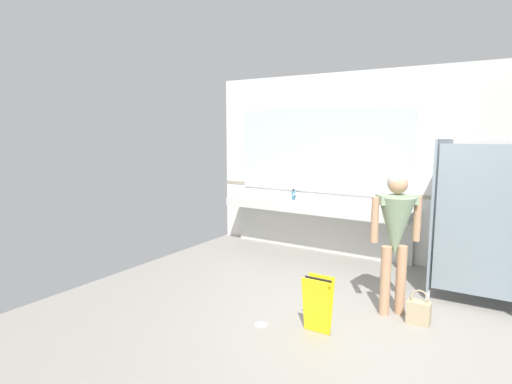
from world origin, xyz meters
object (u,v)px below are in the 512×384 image
paper_cup (290,199)px  wet_floor_sign (318,304)px  soap_dispenser (293,195)px  person_standing (396,227)px  handbag (419,312)px

paper_cup → wet_floor_sign: (1.60, -2.43, -0.59)m
paper_cup → wet_floor_sign: bearing=-56.6°
soap_dispenser → wet_floor_sign: (1.64, -2.65, -0.63)m
person_standing → wet_floor_sign: (-0.53, -0.83, -0.69)m
person_standing → soap_dispenser: 2.83m
soap_dispenser → wet_floor_sign: soap_dispenser is taller
person_standing → paper_cup: bearing=143.1°
wet_floor_sign → soap_dispenser: bearing=121.7°
person_standing → soap_dispenser: bearing=140.0°
person_standing → handbag: bearing=-16.8°
person_standing → handbag: size_ratio=4.26×
paper_cup → person_standing: bearing=-36.9°
handbag → wet_floor_sign: wet_floor_sign is taller
paper_cup → handbag: bearing=-34.8°
soap_dispenser → wet_floor_sign: size_ratio=0.33×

